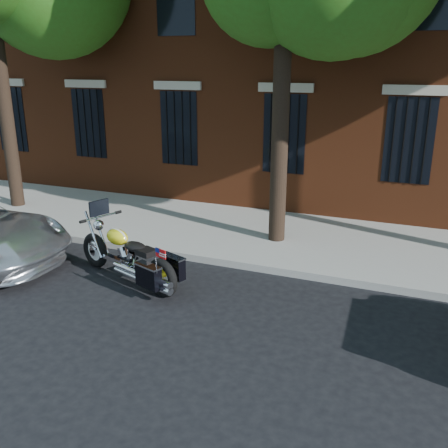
% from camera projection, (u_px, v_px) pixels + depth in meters
% --- Properties ---
extents(ground, '(120.00, 120.00, 0.00)m').
position_uv_depth(ground, '(203.00, 294.00, 8.92)').
color(ground, black).
rests_on(ground, ground).
extents(curb, '(40.00, 0.16, 0.15)m').
position_uv_depth(curb, '(231.00, 263.00, 10.11)').
color(curb, gray).
rests_on(curb, ground).
extents(sidewalk, '(40.00, 3.60, 0.15)m').
position_uv_depth(sidewalk, '(260.00, 234.00, 11.76)').
color(sidewalk, gray).
rests_on(sidewalk, ground).
extents(motorcycle, '(2.62, 1.45, 1.44)m').
position_uv_depth(motorcycle, '(131.00, 259.00, 9.21)').
color(motorcycle, black).
rests_on(motorcycle, ground).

